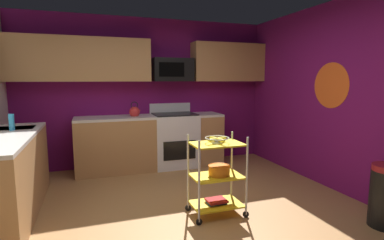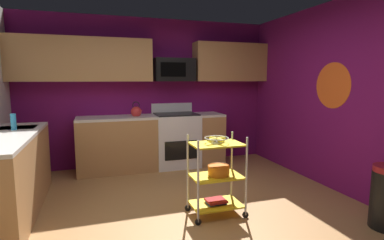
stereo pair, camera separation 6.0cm
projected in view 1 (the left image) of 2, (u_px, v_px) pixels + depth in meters
The scene contains 14 objects.
floor at pixel (190, 222), 3.31m from camera, with size 4.40×4.80×0.04m, color #A87542.
wall_back at pixel (147, 93), 5.41m from camera, with size 4.52×0.06×2.60m, color #6B1156.
wall_right at pixel (355, 98), 3.85m from camera, with size 0.06×4.80×2.60m, color #6B1156.
wall_flower_decal at pixel (331, 85), 4.18m from camera, with size 0.64×0.64×0.00m, color #E5591E.
counter_run at pixel (101, 153), 4.39m from camera, with size 3.45×2.63×0.92m.
oven_range at pixel (174, 139), 5.35m from camera, with size 0.76×0.65×1.10m.
upper_cabinets at pixel (143, 61), 5.13m from camera, with size 4.40×0.33×0.70m.
microwave at pixel (172, 70), 5.29m from camera, with size 0.70×0.39×0.40m.
rolling_cart at pixel (217, 176), 3.40m from camera, with size 0.63×0.40×0.91m.
fruit_bowl at pixel (217, 139), 3.34m from camera, with size 0.27×0.27×0.07m.
mixing_bowl_large at pixel (219, 170), 3.40m from camera, with size 0.25×0.25×0.11m.
book_stack at pixel (216, 201), 3.44m from camera, with size 0.23×0.20×0.05m.
kettle at pixel (135, 112), 5.06m from camera, with size 0.21×0.18×0.26m.
dish_soap_bottle at pixel (12, 122), 3.63m from camera, with size 0.06×0.06×0.20m, color #2D8CBF.
Camera 1 is at (-0.99, -2.97, 1.53)m, focal length 28.17 mm.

